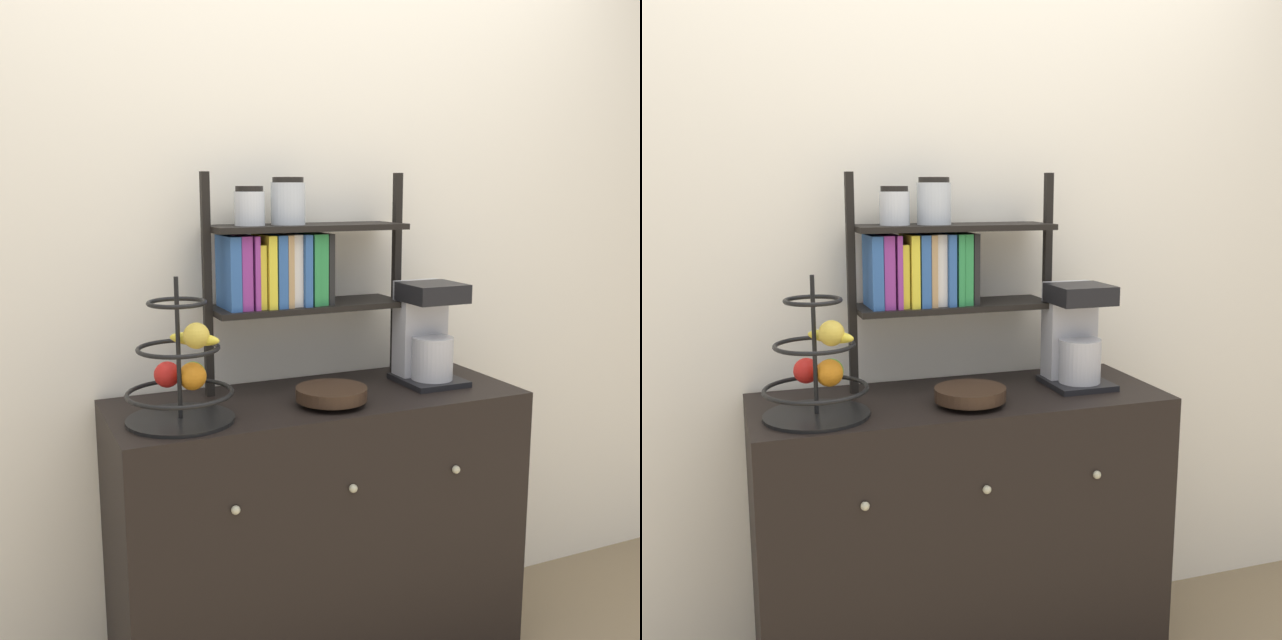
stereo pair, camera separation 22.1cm
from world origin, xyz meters
The scene contains 6 objects.
wall_back centered at (0.00, 0.51, 1.30)m, with size 7.00×0.05×2.60m, color silver.
sideboard centered at (0.00, 0.23, 0.46)m, with size 1.24×0.49×0.91m.
coffee_maker centered at (0.39, 0.25, 1.07)m, with size 0.19×0.21×0.32m.
fruit_stand centered at (-0.42, 0.17, 1.04)m, with size 0.29×0.29×0.39m.
wooden_bowl centered at (0.00, 0.14, 0.95)m, with size 0.21×0.21×0.05m.
shelf_hutch centered at (-0.05, 0.37, 1.31)m, with size 0.66×0.20×0.66m.
Camera 1 is at (-0.89, -1.75, 1.54)m, focal length 42.00 mm.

